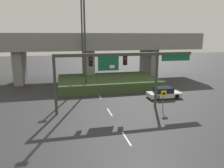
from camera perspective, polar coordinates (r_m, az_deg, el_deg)
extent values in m
cube|color=silver|center=(17.53, 3.80, -14.02)|extent=(0.14, 2.40, 0.01)
cube|color=silver|center=(23.02, -0.64, -7.32)|extent=(0.14, 2.40, 0.01)
cube|color=silver|center=(28.79, -3.27, -3.23)|extent=(0.14, 2.40, 0.01)
cube|color=silver|center=(34.70, -5.00, -0.51)|extent=(0.14, 2.40, 0.01)
cylinder|color=#383D33|center=(22.28, -14.64, -0.27)|extent=(0.28, 0.28, 6.08)
cylinder|color=#383D33|center=(24.40, 11.48, 0.99)|extent=(0.28, 0.28, 6.08)
cube|color=#383D33|center=(22.79, 3.87, 7.73)|extent=(14.69, 0.32, 0.32)
cube|color=black|center=(22.07, -5.58, 5.88)|extent=(0.40, 0.28, 0.95)
sphere|color=red|center=(21.87, -5.53, 6.39)|extent=(0.22, 0.22, 0.22)
sphere|color=black|center=(21.92, -5.51, 5.27)|extent=(0.22, 0.22, 0.22)
cube|color=black|center=(22.80, 3.44, 6.13)|extent=(0.40, 0.28, 0.95)
sphere|color=red|center=(22.61, 3.57, 6.62)|extent=(0.22, 0.22, 0.22)
sphere|color=black|center=(22.66, 3.56, 5.55)|extent=(0.22, 0.22, 0.22)
cube|color=#115B38|center=(22.30, -0.94, 5.37)|extent=(2.14, 0.08, 1.44)
cube|color=white|center=(22.37, 0.03, 4.56)|extent=(0.54, 0.03, 0.32)
cube|color=#115B38|center=(24.96, 16.33, 6.57)|extent=(3.33, 0.07, 0.64)
cylinder|color=#4C4C4C|center=(23.49, 13.22, -4.31)|extent=(0.08, 0.08, 2.30)
cube|color=yellow|center=(23.24, 13.37, -2.46)|extent=(0.60, 0.03, 0.60)
cube|color=black|center=(23.22, 13.39, -2.47)|extent=(0.33, 0.01, 0.21)
cylinder|color=#383D33|center=(34.74, -7.79, 12.01)|extent=(0.24, 0.24, 15.10)
cylinder|color=#383D33|center=(29.44, -7.15, 13.52)|extent=(0.24, 0.24, 16.73)
cube|color=gray|center=(39.04, -6.28, 10.32)|extent=(40.33, 7.39, 1.90)
cube|color=gray|center=(35.54, -5.65, 12.38)|extent=(40.33, 0.40, 0.90)
cube|color=gray|center=(39.67, -22.81, 4.16)|extent=(1.40, 5.91, 5.39)
cube|color=gray|center=(39.35, -6.15, 5.01)|extent=(1.40, 5.91, 5.39)
cube|color=gray|center=(42.24, 9.50, 5.43)|extent=(1.40, 5.91, 5.39)
cube|color=#384C28|center=(34.03, -1.13, 0.48)|extent=(15.00, 9.52, 1.40)
cube|color=silver|center=(28.81, 13.48, -2.66)|extent=(4.26, 1.94, 0.55)
cube|color=black|center=(28.58, 13.24, -1.51)|extent=(2.22, 1.72, 0.66)
cylinder|color=black|center=(30.12, 15.05, -2.31)|extent=(0.64, 0.23, 0.64)
cylinder|color=black|center=(28.72, 16.54, -3.13)|extent=(0.64, 0.23, 0.64)
cylinder|color=black|center=(29.04, 10.43, -2.63)|extent=(0.64, 0.23, 0.64)
cylinder|color=black|center=(27.57, 11.74, -3.51)|extent=(0.64, 0.23, 0.64)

